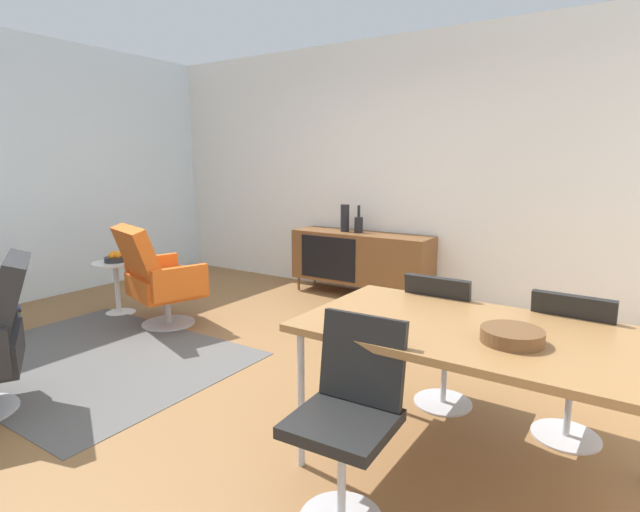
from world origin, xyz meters
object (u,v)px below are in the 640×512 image
sideboard (361,258)px  fruit_bowl (115,258)px  dining_chair_back_right (572,360)px  dining_chair_back_left (443,335)px  lounge_chair_red (158,276)px  dining_chair_front_left (349,413)px  side_table_round (117,281)px  wooden_bowl_on_table (512,336)px  dining_table (477,337)px  vase_sculptural_dark (345,218)px  vase_cobalt (359,224)px

sideboard → fruit_bowl: bearing=-132.4°
fruit_bowl → dining_chair_back_right: bearing=-1.4°
sideboard → dining_chair_back_left: (1.65, -1.99, 0.03)m
sideboard → dining_chair_back_left: size_ratio=1.87×
dining_chair_back_left → lounge_chair_red: size_ratio=0.90×
fruit_bowl → lounge_chair_red: bearing=-2.6°
dining_chair_front_left → side_table_round: size_ratio=1.65×
dining_chair_front_left → dining_chair_back_right: bearing=57.9°
wooden_bowl_on_table → lounge_chair_red: lounge_chair_red is taller
dining_chair_back_left → fruit_bowl: (-3.38, 0.10, 0.09)m
sideboard → wooden_bowl_on_table: 3.45m
dining_chair_front_left → side_table_round: (-3.38, 1.22, -0.15)m
fruit_bowl → dining_table: bearing=-10.1°
sideboard → lounge_chair_red: 2.19m
dining_chair_front_left → sideboard: bearing=118.0°
dining_chair_back_left → wooden_bowl_on_table: bearing=-51.5°
dining_chair_back_right → lounge_chair_red: bearing=178.8°
wooden_bowl_on_table → dining_chair_back_right: dining_chair_back_right is taller
wooden_bowl_on_table → dining_chair_front_left: size_ratio=0.30×
dining_table → dining_chair_back_left: size_ratio=1.87×
dining_table → lounge_chair_red: size_ratio=1.69×
sideboard → dining_chair_back_right: 3.08m
vase_sculptural_dark → lounge_chair_red: bearing=-113.4°
vase_sculptural_dark → dining_chair_back_right: (2.56, -1.99, -0.40)m
vase_cobalt → fruit_bowl: bearing=-131.7°
wooden_bowl_on_table → fruit_bowl: size_ratio=1.30×
sideboard → wooden_bowl_on_table: wooden_bowl_on_table is taller
sideboard → wooden_bowl_on_table: bearing=-50.6°
wooden_bowl_on_table → dining_chair_back_right: bearing=75.1°
wooden_bowl_on_table → lounge_chair_red: bearing=167.2°
dining_table → dining_chair_back_right: dining_chair_back_right is taller
dining_chair_back_left → vase_cobalt: bearing=130.3°
lounge_chair_red → fruit_bowl: 0.69m
vase_sculptural_dark → wooden_bowl_on_table: 3.57m
wooden_bowl_on_table → dining_chair_back_right: 0.74m
dining_chair_back_right → wooden_bowl_on_table: bearing=-104.9°
sideboard → wooden_bowl_on_table: (2.18, -2.65, 0.33)m
dining_chair_front_left → side_table_round: 3.59m
vase_cobalt → dining_chair_back_left: vase_cobalt is taller
dining_chair_back_left → dining_chair_front_left: 1.12m
wooden_bowl_on_table → fruit_bowl: bearing=169.0°
dining_chair_back_left → fruit_bowl: bearing=178.3°
sideboard → dining_table: dining_table is taller
side_table_round → vase_sculptural_dark: bearing=51.4°
dining_chair_front_left → vase_cobalt: bearing=118.4°
vase_cobalt → vase_sculptural_dark: bearing=180.0°
wooden_bowl_on_table → dining_chair_back_left: size_ratio=0.30×
sideboard → vase_sculptural_dark: (-0.21, 0.00, 0.43)m
sideboard → side_table_round: bearing=-132.3°
vase_sculptural_dark → dining_chair_back_right: vase_sculptural_dark is taller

